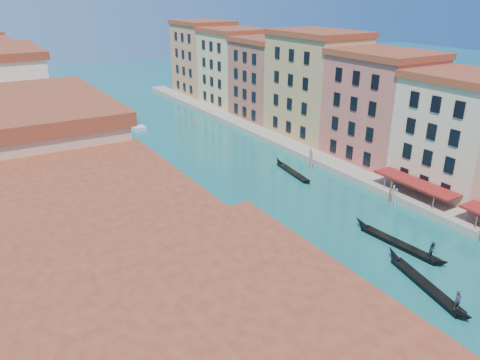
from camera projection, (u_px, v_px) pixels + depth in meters
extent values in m
cube|color=tan|center=(90.00, 341.00, 27.66)|extent=(12.00, 15.00, 17.00)
cube|color=maroon|center=(69.00, 203.00, 24.30)|extent=(12.80, 15.40, 1.00)
cube|color=tan|center=(40.00, 221.00, 40.01)|extent=(12.00, 17.00, 19.00)
cube|color=maroon|center=(20.00, 106.00, 36.27)|extent=(12.80, 17.40, 1.00)
cube|color=tan|center=(18.00, 177.00, 52.80)|extent=(12.00, 14.00, 16.50)
cube|color=maroon|center=(4.00, 100.00, 49.53)|extent=(12.80, 14.40, 1.00)
cube|color=beige|center=(0.00, 129.00, 64.87)|extent=(12.00, 18.00, 20.00)
cube|color=#D0B18A|center=(458.00, 138.00, 66.80)|extent=(12.00, 14.00, 16.50)
cube|color=maroon|center=(469.00, 76.00, 63.53)|extent=(12.80, 14.40, 1.00)
cube|color=#B3584A|center=(379.00, 112.00, 78.45)|extent=(12.00, 16.00, 18.00)
cube|color=maroon|center=(386.00, 54.00, 74.89)|extent=(12.80, 16.40, 1.00)
cube|color=tan|center=(315.00, 89.00, 91.59)|extent=(12.00, 18.00, 20.00)
cube|color=maroon|center=(318.00, 33.00, 87.66)|extent=(12.80, 18.40, 1.00)
cube|color=#965341|center=(268.00, 82.00, 105.18)|extent=(12.00, 15.00, 17.50)
cube|color=maroon|center=(268.00, 40.00, 101.72)|extent=(12.80, 15.40, 1.00)
cube|color=tan|center=(233.00, 71.00, 117.32)|extent=(12.00, 16.00, 18.50)
cube|color=maroon|center=(233.00, 30.00, 113.67)|extent=(12.80, 16.40, 1.00)
cube|color=#BB7950|center=(203.00, 61.00, 130.25)|extent=(12.00, 17.00, 19.50)
cube|color=maroon|center=(202.00, 22.00, 126.41)|extent=(12.80, 17.40, 1.00)
cube|color=gray|center=(299.00, 150.00, 86.56)|extent=(4.00, 140.00, 1.00)
cylinder|color=slate|center=(476.00, 224.00, 56.67)|extent=(0.12, 0.12, 3.00)
cube|color=maroon|center=(416.00, 183.00, 65.05)|extent=(3.20, 12.60, 0.25)
cylinder|color=slate|center=(433.00, 206.00, 61.60)|extent=(0.12, 0.12, 3.00)
cylinder|color=slate|center=(384.00, 185.00, 68.28)|extent=(0.12, 0.12, 3.00)
cylinder|color=brown|center=(395.00, 200.00, 63.92)|extent=(0.24, 0.24, 3.20)
cylinder|color=brown|center=(393.00, 196.00, 65.00)|extent=(0.24, 0.24, 3.20)
cylinder|color=brown|center=(390.00, 193.00, 66.08)|extent=(0.24, 0.24, 3.20)
cylinder|color=brown|center=(312.00, 162.00, 78.23)|extent=(0.24, 0.24, 3.20)
cylinder|color=brown|center=(311.00, 159.00, 79.31)|extent=(0.24, 0.24, 3.20)
cylinder|color=brown|center=(310.00, 157.00, 80.39)|extent=(0.24, 0.24, 3.20)
cube|color=silver|center=(125.00, 169.00, 76.91)|extent=(8.06, 19.68, 1.15)
cube|color=white|center=(124.00, 162.00, 76.44)|extent=(6.83, 15.82, 1.54)
cube|color=slate|center=(123.00, 157.00, 76.10)|extent=(7.20, 16.35, 0.24)
cube|color=#F1520E|center=(124.00, 166.00, 76.71)|extent=(8.11, 19.69, 0.24)
cube|color=black|center=(425.00, 285.00, 47.07)|extent=(3.53, 10.07, 0.50)
cone|color=black|center=(393.00, 254.00, 51.85)|extent=(1.50, 2.42, 1.88)
cone|color=black|center=(467.00, 317.00, 42.01)|extent=(1.41, 2.04, 1.65)
imported|color=#2D2430|center=(458.00, 300.00, 42.88)|extent=(0.79, 0.61, 1.93)
cube|color=black|center=(398.00, 244.00, 54.77)|extent=(2.15, 10.24, 0.51)
cone|color=black|center=(361.00, 223.00, 58.84)|extent=(1.22, 2.35, 1.90)
cone|color=black|center=(443.00, 263.00, 50.43)|extent=(1.18, 1.96, 1.67)
imported|color=#21282A|center=(433.00, 250.00, 51.12)|extent=(1.01, 0.82, 1.95)
cube|color=black|center=(293.00, 172.00, 76.56)|extent=(2.30, 9.09, 0.45)
cone|color=black|center=(278.00, 161.00, 80.68)|extent=(1.16, 2.12, 1.68)
cone|color=black|center=(309.00, 181.00, 72.18)|extent=(1.12, 1.77, 1.48)
cube|color=white|center=(199.00, 228.00, 58.01)|extent=(3.37, 8.27, 0.92)
cube|color=#165BB3|center=(196.00, 221.00, 58.14)|extent=(2.42, 3.65, 0.80)
cube|color=silver|center=(135.00, 126.00, 102.29)|extent=(2.79, 7.60, 0.85)
cube|color=#165BB3|center=(134.00, 122.00, 102.42)|extent=(2.11, 3.31, 0.75)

